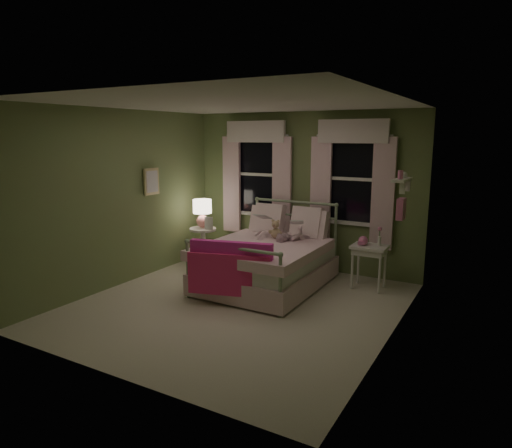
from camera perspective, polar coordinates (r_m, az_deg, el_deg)
The scene contains 18 objects.
room_shell at distance 5.80m, azimuth -2.54°, elevation 1.91°, with size 4.20×4.20×4.20m.
bed at distance 6.81m, azimuth 1.45°, elevation -4.60°, with size 1.58×2.04×1.18m.
pink_throw at distance 5.90m, azimuth -3.27°, elevation -4.82°, with size 1.09×0.43×0.71m.
child_left at distance 7.17m, azimuth 1.09°, elevation 1.01°, with size 0.29×0.19×0.80m, color #F7D1DD.
child_right at distance 6.93m, azimuth 5.16°, elevation 0.55°, with size 0.38×0.30×0.79m, color #F7D1DD.
book_left at distance 6.96m, azimuth 0.11°, elevation 0.63°, with size 0.20×0.27×0.03m, color beige.
book_right at distance 6.71m, azimuth 4.27°, elevation -0.16°, with size 0.20×0.27×0.02m, color beige.
teddy_bear at distance 6.94m, azimuth 2.49°, elevation -0.84°, with size 0.22×0.17×0.30m.
nightstand_left at distance 7.94m, azimuth -6.64°, elevation -2.15°, with size 0.46×0.46×0.65m.
table_lamp at distance 7.83m, azimuth -6.73°, elevation 1.67°, with size 0.32×0.32×0.48m.
book_nightstand at distance 7.77m, azimuth -6.43°, elevation -0.63°, with size 0.16×0.22×0.02m, color beige.
nightstand_right at distance 6.83m, azimuth 13.99°, elevation -3.44°, with size 0.50×0.40×0.64m.
pink_toy at distance 6.82m, azimuth 13.24°, elevation -2.07°, with size 0.14×0.19×0.14m.
bud_vase at distance 6.80m, azimuth 15.17°, elevation -1.50°, with size 0.06×0.06×0.28m.
window_left at distance 7.93m, azimuth 0.04°, elevation 6.72°, with size 1.34×0.13×1.96m.
window_right at distance 7.25m, azimuth 11.88°, elevation 6.08°, with size 1.34×0.13×1.96m.
wall_shelf at distance 5.72m, azimuth 17.76°, elevation 3.52°, with size 0.15×0.50×0.60m.
framed_picture at distance 7.43m, azimuth -12.92°, elevation 5.20°, with size 0.03×0.32×0.42m.
Camera 1 is at (3.05, -4.85, 2.22)m, focal length 32.00 mm.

